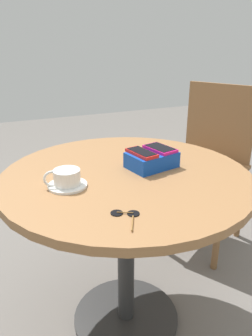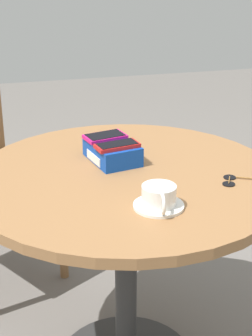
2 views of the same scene
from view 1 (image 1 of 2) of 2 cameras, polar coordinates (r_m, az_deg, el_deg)
ground_plane at (r=1.63m, az=-0.00°, el=-24.61°), size 8.00×8.00×0.00m
round_table at (r=1.27m, az=-0.00°, el=-6.57°), size 0.93×0.93×0.71m
phone_box at (r=1.26m, az=4.49°, el=1.42°), size 0.20×0.16×0.06m
phone_magenta at (r=1.28m, az=5.94°, el=3.39°), size 0.10×0.14×0.01m
phone_red at (r=1.22m, az=2.74°, el=2.65°), size 0.09×0.14×0.01m
saucer at (r=1.12m, az=-10.14°, el=-3.00°), size 0.13×0.13×0.01m
coffee_cup at (r=1.11m, az=-10.41°, el=-1.55°), size 0.12×0.09×0.06m
sunglasses at (r=0.94m, az=-0.02°, el=-8.10°), size 0.08×0.12×0.01m
chair_near_window at (r=1.98m, az=14.00°, el=0.89°), size 0.59×0.59×0.93m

